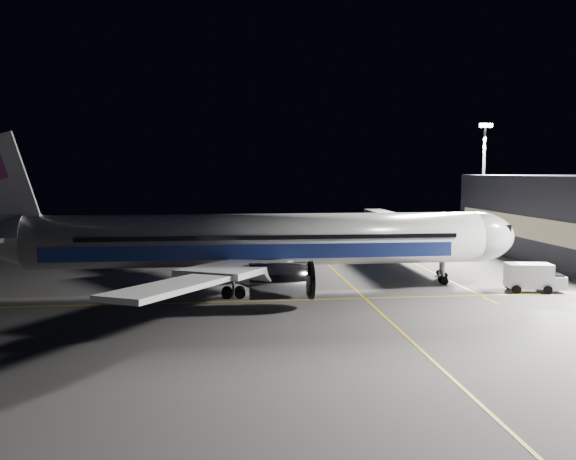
# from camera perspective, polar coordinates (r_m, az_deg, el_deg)

# --- Properties ---
(ground) EXTENTS (200.00, 200.00, 0.00)m
(ground) POSITION_cam_1_polar(r_m,az_deg,el_deg) (61.07, -2.78, -5.93)
(ground) COLOR #4C4C4F
(ground) RESTS_ON ground
(guide_line_main) EXTENTS (0.25, 80.00, 0.01)m
(guide_line_main) POSITION_cam_1_polar(r_m,az_deg,el_deg) (62.46, 6.46, -5.69)
(guide_line_main) COLOR gold
(guide_line_main) RESTS_ON ground
(guide_line_cross) EXTENTS (70.00, 0.25, 0.01)m
(guide_line_cross) POSITION_cam_1_polar(r_m,az_deg,el_deg) (55.22, -2.40, -7.21)
(guide_line_cross) COLOR gold
(guide_line_cross) RESTS_ON ground
(guide_line_side) EXTENTS (0.25, 40.00, 0.01)m
(guide_line_side) POSITION_cam_1_polar(r_m,az_deg,el_deg) (75.26, 13.73, -3.82)
(guide_line_side) COLOR gold
(guide_line_side) RESTS_ON ground
(airliner) EXTENTS (61.48, 54.22, 16.64)m
(airliner) POSITION_cam_1_polar(r_m,az_deg,el_deg) (60.16, -3.83, -1.13)
(airliner) COLOR silver
(airliner) RESTS_ON ground
(jet_bridge) EXTENTS (3.60, 34.40, 6.30)m
(jet_bridge) POSITION_cam_1_polar(r_m,az_deg,el_deg) (82.20, 11.89, 0.26)
(jet_bridge) COLOR #B2B2B7
(jet_bridge) RESTS_ON ground
(floodlight_mast_north) EXTENTS (2.40, 0.68, 20.70)m
(floodlight_mast_north) POSITION_cam_1_polar(r_m,az_deg,el_deg) (101.47, 19.25, 5.53)
(floodlight_mast_north) COLOR #59595E
(floodlight_mast_north) RESTS_ON ground
(service_truck) EXTENTS (6.14, 3.29, 2.99)m
(service_truck) POSITION_cam_1_polar(r_m,az_deg,el_deg) (64.37, 23.69, -4.37)
(service_truck) COLOR silver
(service_truck) RESTS_ON ground
(baggage_tug) EXTENTS (3.13, 2.78, 1.92)m
(baggage_tug) POSITION_cam_1_polar(r_m,az_deg,el_deg) (82.51, -4.40, -2.19)
(baggage_tug) COLOR black
(baggage_tug) RESTS_ON ground
(safety_cone_a) EXTENTS (0.44, 0.44, 0.66)m
(safety_cone_a) POSITION_cam_1_polar(r_m,az_deg,el_deg) (74.14, -5.09, -3.57)
(safety_cone_a) COLOR #FF560A
(safety_cone_a) RESTS_ON ground
(safety_cone_b) EXTENTS (0.36, 0.36, 0.54)m
(safety_cone_b) POSITION_cam_1_polar(r_m,az_deg,el_deg) (67.48, 2.01, -4.55)
(safety_cone_b) COLOR #FF560A
(safety_cone_b) RESTS_ON ground
(safety_cone_c) EXTENTS (0.39, 0.39, 0.59)m
(safety_cone_c) POSITION_cam_1_polar(r_m,az_deg,el_deg) (73.00, -3.21, -3.73)
(safety_cone_c) COLOR #FF560A
(safety_cone_c) RESTS_ON ground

